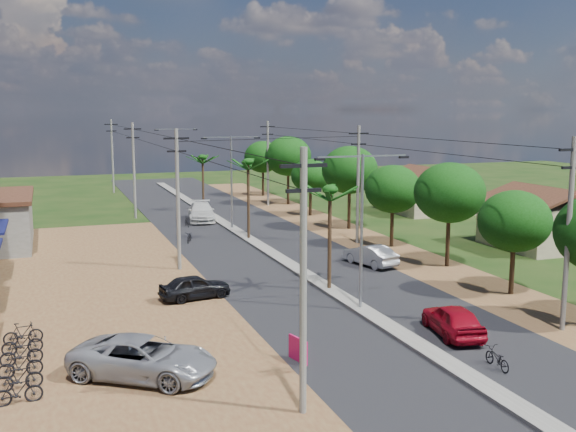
{
  "coord_description": "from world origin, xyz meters",
  "views": [
    {
      "loc": [
        -14.75,
        -30.01,
        10.16
      ],
      "look_at": [
        0.62,
        12.6,
        3.0
      ],
      "focal_mm": 42.0,
      "sensor_mm": 36.0,
      "label": 1
    }
  ],
  "objects_px": {
    "car_silver_mid": "(370,256)",
    "car_red_near": "(453,321)",
    "car_parked_dark": "(195,287)",
    "moto_rider_east": "(497,359)",
    "roadside_sign": "(298,350)",
    "car_white_far": "(201,212)",
    "car_parked_silver": "(143,359)",
    "parked_scooter_row": "(21,359)"
  },
  "relations": [
    {
      "from": "car_parked_dark",
      "to": "car_red_near",
      "type": "bearing_deg",
      "value": -144.86
    },
    {
      "from": "car_red_near",
      "to": "car_silver_mid",
      "type": "bearing_deg",
      "value": -91.15
    },
    {
      "from": "car_white_far",
      "to": "car_parked_dark",
      "type": "xyz_separation_m",
      "value": [
        -6.0,
        -25.29,
        -0.17
      ]
    },
    {
      "from": "car_silver_mid",
      "to": "moto_rider_east",
      "type": "bearing_deg",
      "value": 65.46
    },
    {
      "from": "car_red_near",
      "to": "parked_scooter_row",
      "type": "distance_m",
      "value": 18.44
    },
    {
      "from": "car_red_near",
      "to": "parked_scooter_row",
      "type": "height_order",
      "value": "car_red_near"
    },
    {
      "from": "roadside_sign",
      "to": "parked_scooter_row",
      "type": "xyz_separation_m",
      "value": [
        -10.57,
        2.79,
        -0.02
      ]
    },
    {
      "from": "car_parked_silver",
      "to": "roadside_sign",
      "type": "distance_m",
      "value": 6.16
    },
    {
      "from": "car_silver_mid",
      "to": "car_parked_silver",
      "type": "xyz_separation_m",
      "value": [
        -16.63,
        -13.96,
        0.1
      ]
    },
    {
      "from": "car_parked_silver",
      "to": "car_silver_mid",
      "type": "bearing_deg",
      "value": -15.24
    },
    {
      "from": "car_parked_silver",
      "to": "car_white_far",
      "type": "bearing_deg",
      "value": 18.78
    },
    {
      "from": "car_red_near",
      "to": "car_white_far",
      "type": "height_order",
      "value": "car_white_far"
    },
    {
      "from": "car_parked_dark",
      "to": "car_silver_mid",
      "type": "bearing_deg",
      "value": -82.26
    },
    {
      "from": "moto_rider_east",
      "to": "parked_scooter_row",
      "type": "relative_size",
      "value": 0.22
    },
    {
      "from": "car_silver_mid",
      "to": "car_parked_dark",
      "type": "xyz_separation_m",
      "value": [
        -12.5,
        -3.86,
        -0.03
      ]
    },
    {
      "from": "car_red_near",
      "to": "car_white_far",
      "type": "relative_size",
      "value": 0.74
    },
    {
      "from": "car_silver_mid",
      "to": "parked_scooter_row",
      "type": "height_order",
      "value": "car_silver_mid"
    },
    {
      "from": "car_red_near",
      "to": "roadside_sign",
      "type": "xyz_separation_m",
      "value": [
        -7.74,
        -0.65,
        -0.2
      ]
    },
    {
      "from": "car_red_near",
      "to": "car_parked_silver",
      "type": "height_order",
      "value": "car_parked_silver"
    },
    {
      "from": "car_red_near",
      "to": "car_parked_silver",
      "type": "bearing_deg",
      "value": 11.02
    },
    {
      "from": "car_red_near",
      "to": "car_silver_mid",
      "type": "xyz_separation_m",
      "value": [
        2.76,
        13.75,
        -0.03
      ]
    },
    {
      "from": "car_white_far",
      "to": "roadside_sign",
      "type": "height_order",
      "value": "car_white_far"
    },
    {
      "from": "car_parked_dark",
      "to": "moto_rider_east",
      "type": "distance_m",
      "value": 16.64
    },
    {
      "from": "roadside_sign",
      "to": "car_red_near",
      "type": "bearing_deg",
      "value": -9.09
    },
    {
      "from": "car_parked_dark",
      "to": "parked_scooter_row",
      "type": "xyz_separation_m",
      "value": [
        -8.57,
        -7.74,
        -0.16
      ]
    },
    {
      "from": "car_parked_silver",
      "to": "moto_rider_east",
      "type": "xyz_separation_m",
      "value": [
        13.27,
        -3.82,
        -0.37
      ]
    },
    {
      "from": "car_parked_dark",
      "to": "roadside_sign",
      "type": "bearing_deg",
      "value": -178.69
    },
    {
      "from": "car_parked_silver",
      "to": "roadside_sign",
      "type": "bearing_deg",
      "value": -59.37
    },
    {
      "from": "car_red_near",
      "to": "moto_rider_east",
      "type": "distance_m",
      "value": 4.08
    },
    {
      "from": "car_parked_silver",
      "to": "parked_scooter_row",
      "type": "distance_m",
      "value": 5.03
    },
    {
      "from": "car_red_near",
      "to": "car_silver_mid",
      "type": "height_order",
      "value": "car_red_near"
    },
    {
      "from": "car_parked_silver",
      "to": "roadside_sign",
      "type": "relative_size",
      "value": 4.58
    },
    {
      "from": "car_white_far",
      "to": "parked_scooter_row",
      "type": "relative_size",
      "value": 0.8
    },
    {
      "from": "moto_rider_east",
      "to": "car_silver_mid",
      "type": "bearing_deg",
      "value": -97.18
    },
    {
      "from": "car_parked_silver",
      "to": "parked_scooter_row",
      "type": "relative_size",
      "value": 0.79
    },
    {
      "from": "moto_rider_east",
      "to": "roadside_sign",
      "type": "distance_m",
      "value": 7.89
    },
    {
      "from": "car_silver_mid",
      "to": "car_parked_silver",
      "type": "relative_size",
      "value": 0.74
    },
    {
      "from": "car_white_far",
      "to": "car_silver_mid",
      "type": "bearing_deg",
      "value": -63.69
    },
    {
      "from": "roadside_sign",
      "to": "car_parked_silver",
      "type": "bearing_deg",
      "value": 162.01
    },
    {
      "from": "moto_rider_east",
      "to": "car_white_far",
      "type": "bearing_deg",
      "value": -81.89
    },
    {
      "from": "car_silver_mid",
      "to": "car_red_near",
      "type": "bearing_deg",
      "value": 64.86
    },
    {
      "from": "car_white_far",
      "to": "roadside_sign",
      "type": "distance_m",
      "value": 36.05
    }
  ]
}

